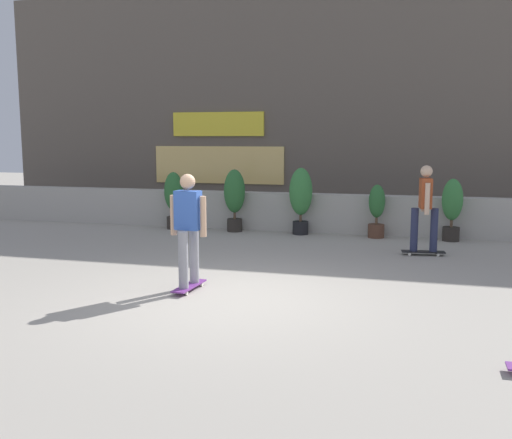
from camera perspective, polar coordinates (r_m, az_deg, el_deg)
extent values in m
plane|color=#A8A093|center=(8.05, -2.83, -7.82)|extent=(48.00, 48.00, 0.00)
cube|color=#B2ADA3|center=(13.69, 4.95, 0.69)|extent=(18.00, 0.40, 0.90)
cube|color=#60564C|center=(17.56, 7.45, 11.44)|extent=(20.00, 2.00, 6.50)
cube|color=yellow|center=(17.26, -3.78, 9.39)|extent=(2.80, 0.08, 0.70)
cube|color=#F2CC72|center=(17.28, -3.73, 5.40)|extent=(4.00, 0.06, 1.10)
cylinder|color=#2D2823|center=(14.21, -8.07, -0.30)|extent=(0.36, 0.36, 0.30)
cylinder|color=brown|center=(14.18, -8.09, 0.60)|extent=(0.06, 0.06, 0.15)
ellipsoid|color=#2D6B33|center=(14.12, -8.14, 2.77)|extent=(0.46, 0.46, 0.93)
cylinder|color=#2D2823|center=(13.68, -2.12, -0.55)|extent=(0.36, 0.36, 0.30)
cylinder|color=brown|center=(13.65, -2.13, 0.38)|extent=(0.06, 0.06, 0.15)
ellipsoid|color=#2D6B33|center=(13.58, -2.14, 2.82)|extent=(0.50, 0.50, 1.02)
cylinder|color=black|center=(13.30, 4.41, -0.82)|extent=(0.36, 0.36, 0.30)
cylinder|color=brown|center=(13.27, 4.42, 0.14)|extent=(0.06, 0.06, 0.15)
ellipsoid|color=#387F3D|center=(13.19, 4.45, 2.78)|extent=(0.53, 0.53, 1.08)
cylinder|color=brown|center=(13.09, 11.78, -1.11)|extent=(0.36, 0.36, 0.30)
cylinder|color=brown|center=(13.06, 11.80, -0.14)|extent=(0.06, 0.06, 0.15)
ellipsoid|color=#2D6B33|center=(13.00, 11.86, 1.79)|extent=(0.36, 0.36, 0.73)
cylinder|color=#2D2823|center=(13.10, 18.69, -1.37)|extent=(0.36, 0.36, 0.30)
cylinder|color=brown|center=(13.06, 18.73, -0.39)|extent=(0.06, 0.06, 0.15)
ellipsoid|color=#387F3D|center=(13.00, 18.83, 1.88)|extent=(0.44, 0.44, 0.89)
cube|color=#72338C|center=(8.51, -6.60, -6.53)|extent=(0.25, 0.81, 0.02)
cylinder|color=silver|center=(8.78, -6.34, -6.32)|extent=(0.03, 0.06, 0.06)
cylinder|color=silver|center=(8.71, -5.38, -6.42)|extent=(0.03, 0.06, 0.06)
cylinder|color=silver|center=(8.33, -7.88, -7.14)|extent=(0.03, 0.06, 0.06)
cylinder|color=silver|center=(8.26, -6.88, -7.26)|extent=(0.03, 0.06, 0.06)
cylinder|color=gray|center=(8.57, -6.13, -3.53)|extent=(0.14, 0.14, 0.82)
cylinder|color=gray|center=(8.25, -7.19, -4.00)|extent=(0.14, 0.14, 0.82)
cube|color=#3359B2|center=(8.30, -6.73, 0.91)|extent=(0.37, 0.22, 0.56)
sphere|color=tan|center=(8.26, -6.78, 3.73)|extent=(0.22, 0.22, 0.22)
cylinder|color=tan|center=(8.41, -8.16, 0.43)|extent=(0.09, 0.09, 0.58)
cylinder|color=tan|center=(8.21, -5.24, 0.29)|extent=(0.09, 0.09, 0.58)
cube|color=black|center=(11.38, 16.18, -3.07)|extent=(0.82, 0.30, 0.02)
cylinder|color=silver|center=(11.50, 17.40, -3.20)|extent=(0.06, 0.04, 0.06)
cylinder|color=silver|center=(11.35, 17.53, -3.35)|extent=(0.06, 0.04, 0.06)
cylinder|color=silver|center=(11.43, 14.83, -3.16)|extent=(0.06, 0.04, 0.06)
cylinder|color=silver|center=(11.27, 14.92, -3.32)|extent=(0.06, 0.04, 0.06)
cylinder|color=#282D4C|center=(11.33, 17.17, -1.00)|extent=(0.14, 0.14, 0.82)
cylinder|color=#282D4C|center=(11.28, 15.36, -0.97)|extent=(0.14, 0.14, 0.82)
cube|color=#B24C26|center=(11.22, 16.40, 2.50)|extent=(0.24, 0.38, 0.56)
sphere|color=beige|center=(11.19, 16.49, 4.59)|extent=(0.22, 0.22, 0.22)
cylinder|color=beige|center=(11.46, 16.22, 2.22)|extent=(0.09, 0.09, 0.58)
cylinder|color=beige|center=(11.00, 16.56, 1.97)|extent=(0.09, 0.09, 0.58)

